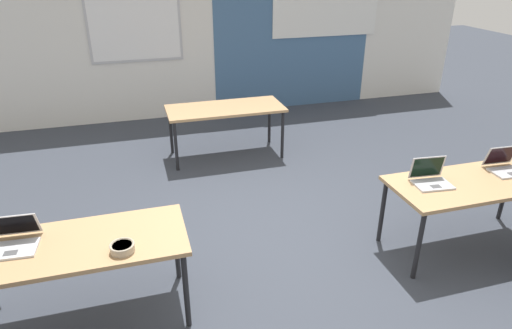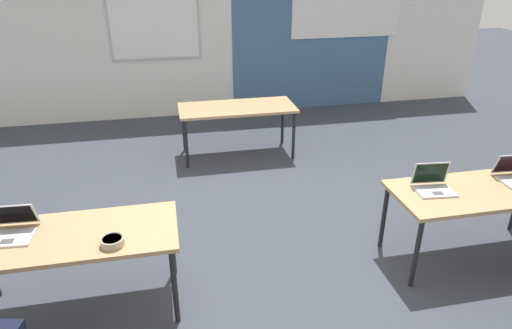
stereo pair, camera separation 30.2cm
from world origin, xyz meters
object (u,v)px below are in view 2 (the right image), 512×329
object	(u,v)px
snack_bowl	(112,241)
desk_far_center	(237,111)
desk_near_left	(71,241)
desk_near_right	(479,195)
laptop_near_right_inner	(433,185)
laptop_near_left_end	(11,230)

from	to	relation	value
snack_bowl	desk_far_center	bearing A→B (deg)	64.66
desk_near_left	desk_near_right	distance (m)	3.50
laptop_near_right_inner	desk_far_center	bearing A→B (deg)	121.59
desk_near_right	laptop_near_left_end	size ratio (longest dim) A/B	4.57
desk_near_left	desk_near_right	world-z (taller)	same
desk_near_right	laptop_near_left_end	distance (m)	3.92
desk_near_right	desk_far_center	size ratio (longest dim) A/B	1.00
desk_near_right	desk_near_left	bearing A→B (deg)	180.00
laptop_near_left_end	snack_bowl	size ratio (longest dim) A/B	1.97
desk_far_center	laptop_near_right_inner	bearing A→B (deg)	-64.10
desk_near_right	desk_far_center	world-z (taller)	same
desk_near_left	desk_far_center	size ratio (longest dim) A/B	1.00
desk_near_right	laptop_near_right_inner	bearing A→B (deg)	169.46
desk_near_left	laptop_near_left_end	xyz separation A→B (m)	(-0.42, 0.08, 0.11)
snack_bowl	desk_near_left	bearing A→B (deg)	148.44
desk_near_right	laptop_near_left_end	bearing A→B (deg)	178.87
desk_far_center	desk_near_right	bearing A→B (deg)	-57.99
desk_near_left	laptop_near_left_end	distance (m)	0.44
desk_far_center	laptop_near_left_end	xyz separation A→B (m)	(-2.17, -2.72, 0.11)
laptop_near_right_inner	desk_near_right	bearing A→B (deg)	-4.85
desk_far_center	snack_bowl	size ratio (longest dim) A/B	9.01
desk_far_center	laptop_near_left_end	size ratio (longest dim) A/B	4.57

